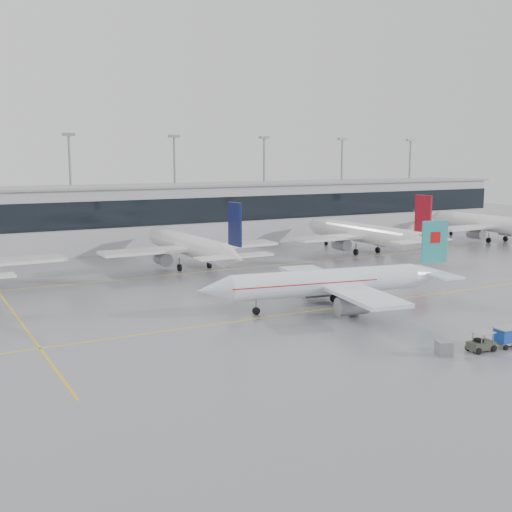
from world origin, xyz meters
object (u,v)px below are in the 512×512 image
baggage_cart (510,335)px  air_canada_jet (336,282)px  gse_unit (444,348)px  baggage_tug (481,345)px

baggage_cart → air_canada_jet: bearing=107.6°
baggage_cart → gse_unit: baggage_cart is taller
baggage_cart → baggage_tug: bearing=-180.0°
baggage_tug → baggage_cart: 3.63m
air_canada_jet → baggage_tug: size_ratio=8.78×
air_canada_jet → baggage_tug: 20.91m
baggage_tug → gse_unit: 4.04m
baggage_tug → air_canada_jet: bearing=98.1°
air_canada_jet → gse_unit: (-2.27, -19.95, -2.48)m
gse_unit → baggage_cart: bearing=12.7°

